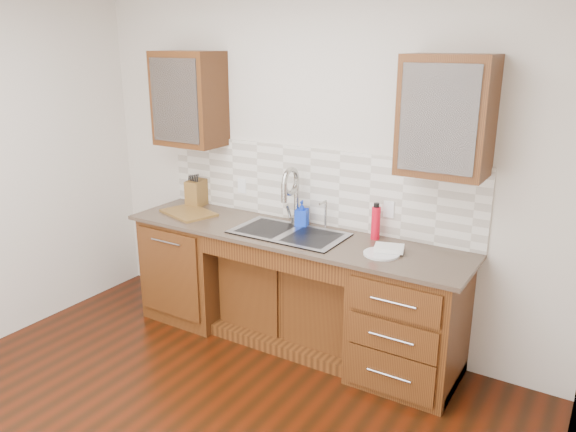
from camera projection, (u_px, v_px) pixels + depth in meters
The scene contains 23 objects.
wall_back at pixel (315, 166), 4.34m from camera, with size 4.00×0.10×2.70m, color beige.
base_cabinet_left at pixel (196, 266), 4.79m from camera, with size 0.70×0.62×0.88m, color #593014.
base_cabinet_center at pixel (297, 297), 4.41m from camera, with size 1.20×0.44×0.70m, color #593014.
base_cabinet_right at pixel (409, 321), 3.84m from camera, with size 0.70×0.62×0.88m, color #593014.
countertop at pixel (290, 235), 4.17m from camera, with size 2.70×0.65×0.03m, color #84705B.
backsplash at pixel (311, 186), 4.33m from camera, with size 2.70×0.02×0.59m, color beige.
sink at pixel (289, 244), 4.18m from camera, with size 0.84×0.46×0.19m, color #9E9EA5.
faucet at pixel (297, 199), 4.31m from camera, with size 0.04×0.04×0.40m, color #999993.
filter_tap at pixel (326, 214), 4.22m from camera, with size 0.02×0.02×0.24m, color #999993.
upper_cabinet_left at pixel (189, 99), 4.54m from camera, with size 0.55×0.34×0.75m, color #593014.
upper_cabinet_right at pixel (447, 116), 3.49m from camera, with size 0.55×0.34×0.75m, color #593014.
outlet_left at pixel (242, 186), 4.67m from camera, with size 0.08×0.01×0.12m, color white.
outlet_right at pixel (389, 209), 4.02m from camera, with size 0.08×0.01×0.12m, color white.
soap_bottle at pixel (302, 214), 4.29m from camera, with size 0.09×0.09×0.20m, color #0F34C4.
water_bottle at pixel (376, 223), 4.01m from camera, with size 0.06×0.06×0.24m, color red.
plate at pixel (382, 254), 3.74m from camera, with size 0.24×0.24×0.01m, color silver.
dish_towel at pixel (389, 248), 3.77m from camera, with size 0.19×0.14×0.03m, color white.
knife_block at pixel (197, 193), 4.84m from camera, with size 0.12×0.20×0.23m, color olive.
cutting_board at pixel (189, 213), 4.62m from camera, with size 0.43×0.30×0.02m, color brown.
cup_left_a at pixel (181, 104), 4.60m from camera, with size 0.13×0.13×0.10m, color silver.
cup_left_b at pixel (202, 106), 4.49m from camera, with size 0.11×0.11×0.10m, color white.
cup_right_a at pixel (432, 123), 3.55m from camera, with size 0.12×0.12×0.10m, color white.
cup_right_b at pixel (458, 125), 3.47m from camera, with size 0.11×0.11×0.10m, color white.
Camera 1 is at (2.05, -1.94, 2.27)m, focal length 35.00 mm.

